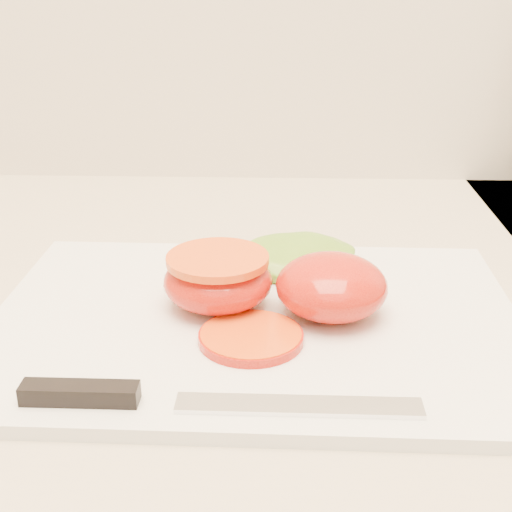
{
  "coord_description": "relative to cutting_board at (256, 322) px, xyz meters",
  "views": [
    {
      "loc": [
        -0.06,
        1.12,
        1.19
      ],
      "look_at": [
        -0.08,
        1.61,
        0.99
      ],
      "focal_mm": 50.0,
      "sensor_mm": 36.0,
      "label": 1
    }
  ],
  "objects": [
    {
      "name": "cutting_board",
      "position": [
        0.0,
        0.0,
        0.0
      ],
      "size": [
        0.4,
        0.29,
        0.01
      ],
      "primitive_type": "cube",
      "rotation": [
        0.0,
        0.0,
        -0.01
      ],
      "color": "white",
      "rests_on": "counter"
    },
    {
      "name": "tomato_half_dome",
      "position": [
        0.06,
        0.01,
        0.03
      ],
      "size": [
        0.08,
        0.08,
        0.05
      ],
      "primitive_type": "ellipsoid",
      "color": "red",
      "rests_on": "cutting_board"
    },
    {
      "name": "tomato_half_cut",
      "position": [
        -0.03,
        0.02,
        0.03
      ],
      "size": [
        0.08,
        0.08,
        0.04
      ],
      "color": "red",
      "rests_on": "cutting_board"
    },
    {
      "name": "tomato_slice_0",
      "position": [
        -0.0,
        -0.04,
        0.01
      ],
      "size": [
        0.07,
        0.07,
        0.01
      ],
      "primitive_type": "cylinder",
      "color": "orange",
      "rests_on": "cutting_board"
    },
    {
      "name": "lettuce_leaf_0",
      "position": [
        0.03,
        0.09,
        0.02
      ],
      "size": [
        0.12,
        0.09,
        0.02
      ],
      "primitive_type": "ellipsoid",
      "rotation": [
        0.0,
        0.0,
        0.2
      ],
      "color": "#649727",
      "rests_on": "cutting_board"
    },
    {
      "name": "knife",
      "position": [
        -0.05,
        -0.12,
        0.01
      ],
      "size": [
        0.24,
        0.02,
        0.01
      ],
      "rotation": [
        0.0,
        0.0,
        -0.01
      ],
      "color": "silver",
      "rests_on": "cutting_board"
    }
  ]
}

